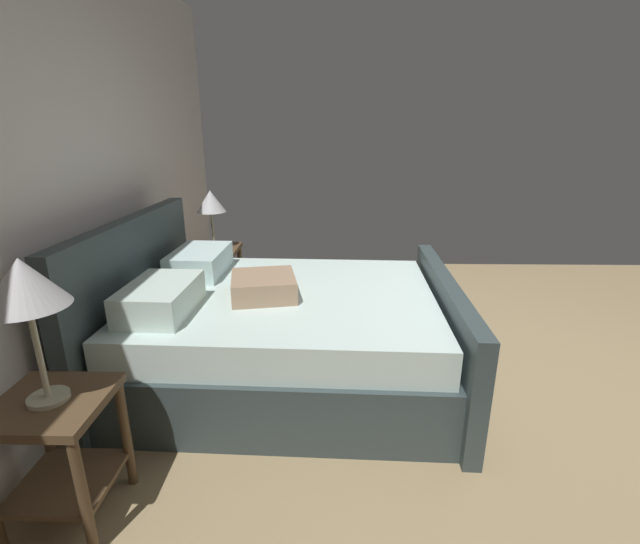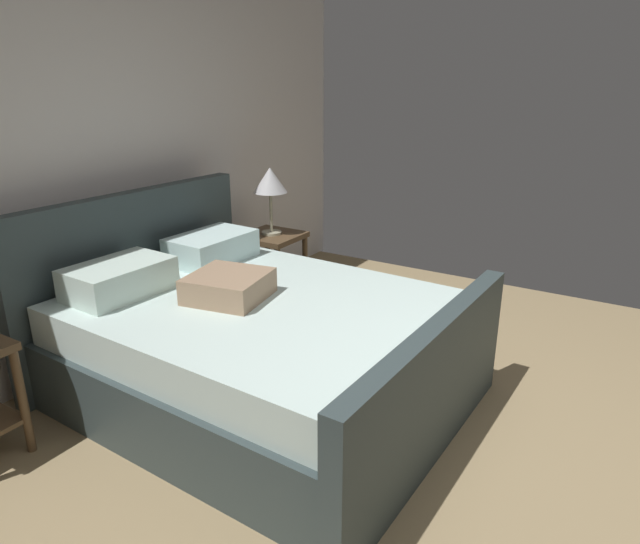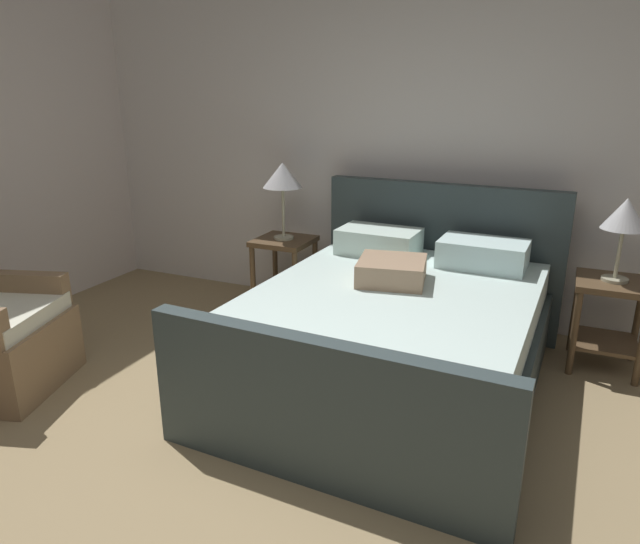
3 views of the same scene
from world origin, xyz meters
name	(u,v)px [view 3 (image 3 of 3)]	position (x,y,z in m)	size (l,w,h in m)	color
wall_back	(422,132)	(0.00, 2.81, 1.44)	(5.86, 0.12, 2.88)	silver
bed	(396,330)	(0.21, 1.57, 0.34)	(1.83, 2.23, 1.10)	#344042
nightstand_right	(609,310)	(1.41, 2.30, 0.40)	(0.44, 0.44, 0.60)	brown
table_lamp_right	(625,217)	(1.41, 2.30, 1.01)	(0.26, 0.26, 0.53)	#B7B293
nightstand_left	(284,262)	(-0.99, 2.39, 0.40)	(0.44, 0.44, 0.60)	brown
table_lamp_left	(283,177)	(-0.99, 2.39, 1.10)	(0.31, 0.31, 0.61)	#B7B293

